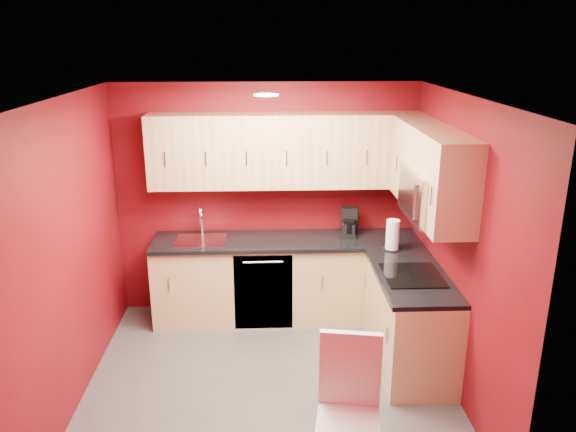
{
  "coord_description": "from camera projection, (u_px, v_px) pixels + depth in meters",
  "views": [
    {
      "loc": [
        -0.01,
        -4.33,
        2.94
      ],
      "look_at": [
        0.19,
        0.55,
        1.37
      ],
      "focal_mm": 35.0,
      "sensor_mm": 36.0,
      "label": 1
    }
  ],
  "objects": [
    {
      "name": "cooktop",
      "position": [
        412.0,
        275.0,
        4.98
      ],
      "size": [
        0.5,
        0.55,
        0.01
      ],
      "primitive_type": "cube",
      "color": "black",
      "rests_on": "countertop_right"
    },
    {
      "name": "countertop_back",
      "position": [
        287.0,
        241.0,
        5.88
      ],
      "size": [
        2.8,
        0.63,
        0.04
      ],
      "primitive_type": "cube",
      "color": "black",
      "rests_on": "base_cabinets_back"
    },
    {
      "name": "dishwasher_front",
      "position": [
        263.0,
        292.0,
        5.75
      ],
      "size": [
        0.6,
        0.02,
        0.82
      ],
      "primitive_type": "cube",
      "color": "black",
      "rests_on": "base_cabinets_back"
    },
    {
      "name": "wall_front",
      "position": [
        270.0,
        346.0,
        3.21
      ],
      "size": [
        3.2,
        0.0,
        3.2
      ],
      "primitive_type": "plane",
      "rotation": [
        -1.57,
        0.0,
        0.0
      ],
      "color": "maroon",
      "rests_on": "floor"
    },
    {
      "name": "base_cabinets_right",
      "position": [
        410.0,
        321.0,
        5.17
      ],
      "size": [
        0.6,
        1.3,
        0.87
      ],
      "primitive_type": "cube",
      "color": "tan",
      "rests_on": "floor"
    },
    {
      "name": "wall_back",
      "position": [
        267.0,
        200.0,
        6.06
      ],
      "size": [
        3.2,
        0.0,
        3.2
      ],
      "primitive_type": "plane",
      "rotation": [
        1.57,
        0.0,
        0.0
      ],
      "color": "maroon",
      "rests_on": "floor"
    },
    {
      "name": "ceiling",
      "position": [
        266.0,
        97.0,
        4.25
      ],
      "size": [
        3.2,
        3.2,
        0.0
      ],
      "primitive_type": "plane",
      "rotation": [
        3.14,
        0.0,
        0.0
      ],
      "color": "white",
      "rests_on": "wall_back"
    },
    {
      "name": "dining_chair",
      "position": [
        348.0,
        416.0,
        3.74
      ],
      "size": [
        0.49,
        0.51,
        1.05
      ],
      "primitive_type": null,
      "rotation": [
        0.0,
        0.0,
        -0.17
      ],
      "color": "silver",
      "rests_on": "floor"
    },
    {
      "name": "paper_towel",
      "position": [
        393.0,
        235.0,
        5.55
      ],
      "size": [
        0.22,
        0.22,
        0.31
      ],
      "primitive_type": null,
      "rotation": [
        0.0,
        0.0,
        0.33
      ],
      "color": "white",
      "rests_on": "countertop_right"
    },
    {
      "name": "microwave",
      "position": [
        432.0,
        194.0,
        4.75
      ],
      "size": [
        0.42,
        0.76,
        0.42
      ],
      "color": "silver",
      "rests_on": "upper_cabinets_right"
    },
    {
      "name": "wall_right",
      "position": [
        459.0,
        248.0,
        4.7
      ],
      "size": [
        0.0,
        3.0,
        3.0
      ],
      "primitive_type": "plane",
      "rotation": [
        1.57,
        0.0,
        -1.57
      ],
      "color": "maroon",
      "rests_on": "floor"
    },
    {
      "name": "downlight",
      "position": [
        266.0,
        95.0,
        4.54
      ],
      "size": [
        0.2,
        0.2,
        0.01
      ],
      "primitive_type": "cylinder",
      "color": "white",
      "rests_on": "ceiling"
    },
    {
      "name": "upper_cabinets_right",
      "position": [
        429.0,
        162.0,
        4.92
      ],
      "size": [
        0.35,
        1.55,
        0.75
      ],
      "color": "tan",
      "rests_on": "wall_right"
    },
    {
      "name": "napkin_holder",
      "position": [
        349.0,
        230.0,
        5.95
      ],
      "size": [
        0.16,
        0.16,
        0.15
      ],
      "primitive_type": null,
      "rotation": [
        0.0,
        0.0,
        -0.19
      ],
      "color": "black",
      "rests_on": "countertop_back"
    },
    {
      "name": "base_cabinets_back",
      "position": [
        287.0,
        280.0,
        6.03
      ],
      "size": [
        2.8,
        0.6,
        0.87
      ],
      "primitive_type": "cube",
      "color": "tan",
      "rests_on": "floor"
    },
    {
      "name": "coffee_maker",
      "position": [
        349.0,
        223.0,
        5.94
      ],
      "size": [
        0.23,
        0.27,
        0.29
      ],
      "primitive_type": null,
      "rotation": [
        0.0,
        0.0,
        -0.24
      ],
      "color": "black",
      "rests_on": "countertop_back"
    },
    {
      "name": "upper_cabinets_back",
      "position": [
        286.0,
        151.0,
        5.73
      ],
      "size": [
        2.8,
        0.35,
        0.75
      ],
      "primitive_type": "cube",
      "color": "tan",
      "rests_on": "wall_back"
    },
    {
      "name": "wall_left",
      "position": [
        72.0,
        253.0,
        4.57
      ],
      "size": [
        0.0,
        3.0,
        3.0
      ],
      "primitive_type": "plane",
      "rotation": [
        1.57,
        0.0,
        1.57
      ],
      "color": "maroon",
      "rests_on": "floor"
    },
    {
      "name": "countertop_right",
      "position": [
        412.0,
        276.0,
        5.02
      ],
      "size": [
        0.63,
        1.27,
        0.04
      ],
      "primitive_type": "cube",
      "color": "black",
      "rests_on": "base_cabinets_right"
    },
    {
      "name": "floor",
      "position": [
        269.0,
        381.0,
        5.02
      ],
      "size": [
        3.2,
        3.2,
        0.0
      ],
      "primitive_type": "plane",
      "color": "#4A4745",
      "rests_on": "ground"
    },
    {
      "name": "sink",
      "position": [
        200.0,
        237.0,
        5.85
      ],
      "size": [
        0.52,
        0.42,
        0.35
      ],
      "color": "silver",
      "rests_on": "countertop_back"
    }
  ]
}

